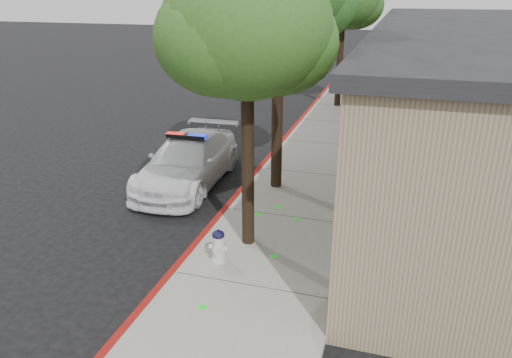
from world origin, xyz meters
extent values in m
plane|color=black|center=(0.00, 0.00, 0.00)|extent=(120.00, 120.00, 0.00)
cube|color=gray|center=(1.60, 3.00, 0.07)|extent=(3.20, 60.00, 0.15)
cube|color=maroon|center=(0.06, 3.00, 0.08)|extent=(0.14, 60.00, 0.16)
cube|color=tan|center=(6.70, 9.00, 2.00)|extent=(7.00, 20.00, 4.00)
cube|color=black|center=(6.70, 9.00, 4.12)|extent=(7.30, 20.30, 0.24)
cube|color=black|center=(3.17, 1.00, 1.95)|extent=(0.08, 1.48, 1.68)
cube|color=black|center=(3.17, 4.00, 1.95)|extent=(0.08, 1.48, 1.68)
cube|color=black|center=(3.17, 7.00, 1.95)|extent=(0.08, 1.48, 1.68)
cube|color=black|center=(3.17, 10.00, 1.95)|extent=(0.08, 1.48, 1.68)
cube|color=black|center=(3.17, 13.00, 1.95)|extent=(0.08, 1.48, 1.68)
cube|color=black|center=(3.17, 16.00, 1.95)|extent=(0.08, 1.48, 1.68)
cube|color=black|center=(3.17, 19.00, 1.95)|extent=(0.08, 1.48, 1.68)
imported|color=white|center=(-1.61, 4.55, 0.68)|extent=(2.05, 4.73, 1.36)
cube|color=black|center=(-1.61, 4.55, 1.42)|extent=(1.21, 0.32, 0.10)
cube|color=red|center=(-1.93, 4.54, 1.42)|extent=(0.53, 0.26, 0.11)
cube|color=#0D20DE|center=(-1.29, 4.56, 1.42)|extent=(0.53, 0.26, 0.11)
cylinder|color=silver|center=(0.80, 0.62, 0.18)|extent=(0.29, 0.29, 0.05)
cylinder|color=silver|center=(0.80, 0.62, 0.44)|extent=(0.24, 0.24, 0.47)
cylinder|color=silver|center=(0.80, 0.62, 0.69)|extent=(0.27, 0.27, 0.03)
ellipsoid|color=black|center=(0.80, 0.62, 0.74)|extent=(0.25, 0.25, 0.19)
cylinder|color=black|center=(0.80, 0.62, 0.82)|extent=(0.06, 0.06, 0.05)
cylinder|color=silver|center=(0.66, 0.61, 0.46)|extent=(0.11, 0.10, 0.09)
cylinder|color=silver|center=(0.95, 0.62, 0.46)|extent=(0.11, 0.10, 0.09)
cylinder|color=silver|center=(0.80, 0.47, 0.47)|extent=(0.12, 0.11, 0.12)
cylinder|color=black|center=(1.12, 1.54, 1.92)|extent=(0.26, 0.26, 3.54)
ellipsoid|color=#30571B|center=(1.12, 1.54, 4.58)|extent=(3.15, 3.15, 2.68)
ellipsoid|color=#30571B|center=(1.58, 1.88, 4.28)|extent=(2.36, 2.36, 2.01)
ellipsoid|color=#30571B|center=(0.75, 1.22, 4.38)|extent=(2.46, 2.46, 2.09)
cylinder|color=black|center=(0.89, 4.78, 2.24)|extent=(0.29, 0.29, 4.18)
cylinder|color=black|center=(1.15, 15.01, 2.01)|extent=(0.28, 0.28, 3.73)
ellipsoid|color=#154618|center=(1.63, 15.32, 4.52)|extent=(2.45, 2.45, 2.08)
ellipsoid|color=#154618|center=(0.89, 14.64, 4.62)|extent=(2.56, 2.56, 2.17)
camera|label=1|loc=(3.92, -7.19, 5.25)|focal=34.02mm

